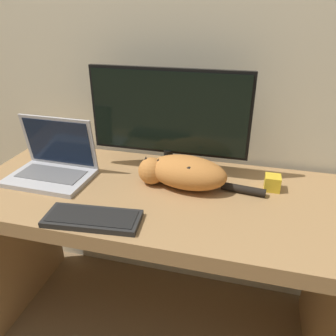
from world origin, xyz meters
name	(u,v)px	position (x,y,z in m)	size (l,w,h in m)	color
wall_back	(178,41)	(0.00, 0.73, 1.30)	(6.40, 0.06, 2.60)	beige
desk	(155,224)	(0.00, 0.33, 0.61)	(1.51, 0.67, 0.77)	#A37A4C
monitor	(168,120)	(0.01, 0.51, 1.01)	(0.67, 0.21, 0.45)	black
laptop	(53,166)	(-0.45, 0.34, 0.82)	(0.34, 0.24, 0.25)	#B7B7BC
external_keyboard	(93,218)	(-0.15, 0.08, 0.78)	(0.34, 0.16, 0.02)	black
cat	(183,172)	(0.10, 0.40, 0.84)	(0.51, 0.21, 0.13)	#C67A38
small_toy	(272,183)	(0.45, 0.46, 0.80)	(0.06, 0.06, 0.06)	gold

